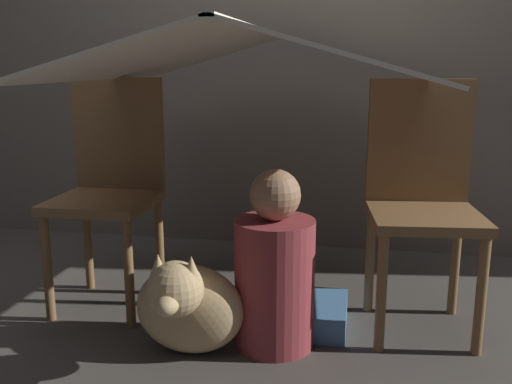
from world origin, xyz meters
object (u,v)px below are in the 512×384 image
object	(u,v)px
chair_right	(422,195)
person_front	(275,272)
chair_left	(110,182)
dog	(187,305)

from	to	relation	value
chair_right	person_front	bearing A→B (deg)	-157.49
chair_left	person_front	bearing A→B (deg)	-20.76
chair_left	person_front	distance (m)	0.80
chair_right	person_front	xyz separation A→B (m)	(-0.51, -0.27, -0.24)
chair_left	chair_right	bearing A→B (deg)	0.15
chair_left	chair_right	distance (m)	1.23
chair_left	person_front	world-z (taller)	chair_left
dog	chair_right	bearing A→B (deg)	27.84
person_front	chair_right	bearing A→B (deg)	28.48
person_front	chair_left	bearing A→B (deg)	159.07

